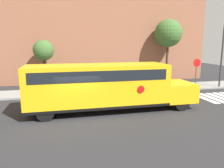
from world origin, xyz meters
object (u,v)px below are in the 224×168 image
school_bus (105,85)px  tree_far_sidewalk (43,51)px  tree_near_sidewalk (168,34)px  stop_sign (196,69)px

school_bus → tree_far_sidewalk: tree_far_sidewalk is taller
tree_near_sidewalk → tree_far_sidewalk: tree_near_sidewalk is taller
stop_sign → tree_near_sidewalk: bearing=105.0°
school_bus → stop_sign: (9.93, 4.98, 0.20)m
stop_sign → school_bus: bearing=-153.4°
tree_near_sidewalk → tree_far_sidewalk: 13.21m
school_bus → tree_far_sidewalk: bearing=115.6°
stop_sign → tree_far_sidewalk: size_ratio=0.62×
tree_near_sidewalk → stop_sign: bearing=-75.0°
school_bus → tree_near_sidewalk: (8.87, 8.93, 3.61)m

